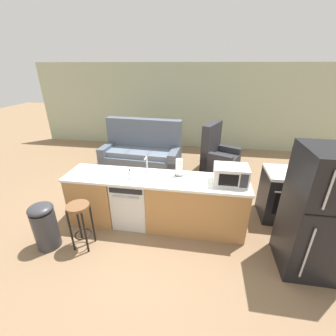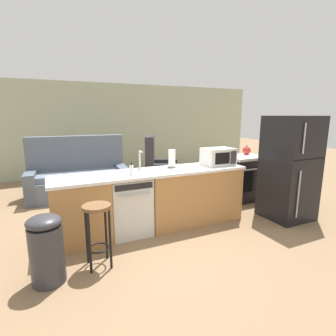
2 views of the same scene
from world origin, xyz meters
TOP-DOWN VIEW (x-y plane):
  - ground_plane at (0.00, 0.00)m, footprint 24.00×24.00m
  - wall_back at (0.30, 4.20)m, footprint 10.00×0.06m
  - kitchen_counter at (0.24, 0.00)m, footprint 2.94×0.66m
  - dishwasher at (-0.25, -0.00)m, footprint 0.58×0.61m
  - stove_range at (2.35, 0.55)m, footprint 0.76×0.68m
  - refrigerator at (2.35, -0.55)m, footprint 0.72×0.73m
  - microwave at (1.31, -0.00)m, footprint 0.50×0.37m
  - sink_faucet at (-0.01, 0.13)m, footprint 0.07×0.18m
  - paper_towel_roll at (0.52, 0.13)m, footprint 0.14×0.14m
  - soap_bottle at (-0.23, -0.12)m, footprint 0.06×0.06m
  - kettle at (2.52, 0.68)m, footprint 0.21×0.17m
  - bar_stool at (-0.82, -0.70)m, footprint 0.32×0.32m
  - trash_bin at (-1.36, -0.78)m, footprint 0.35×0.35m
  - couch at (-0.70, 2.25)m, footprint 2.05×1.03m
  - armchair at (1.27, 2.50)m, footprint 1.07×1.10m

SIDE VIEW (x-z plane):
  - ground_plane at x=0.00m, z-range 0.00..0.00m
  - armchair at x=1.27m, z-range -0.25..0.95m
  - trash_bin at x=-1.36m, z-range 0.01..0.75m
  - couch at x=-0.70m, z-range -0.24..1.03m
  - kitchen_counter at x=0.24m, z-range -0.03..0.87m
  - dishwasher at x=-0.25m, z-range 0.00..0.84m
  - stove_range at x=2.35m, z-range 0.00..0.90m
  - bar_stool at x=-0.82m, z-range 0.17..0.91m
  - refrigerator at x=2.35m, z-range 0.00..1.71m
  - soap_bottle at x=-0.23m, z-range 0.88..1.06m
  - kettle at x=2.52m, z-range 0.89..1.08m
  - sink_faucet at x=-0.01m, z-range 0.88..1.18m
  - paper_towel_roll at x=0.52m, z-range 0.90..1.18m
  - microwave at x=1.31m, z-range 0.90..1.18m
  - wall_back at x=0.30m, z-range 0.00..2.60m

